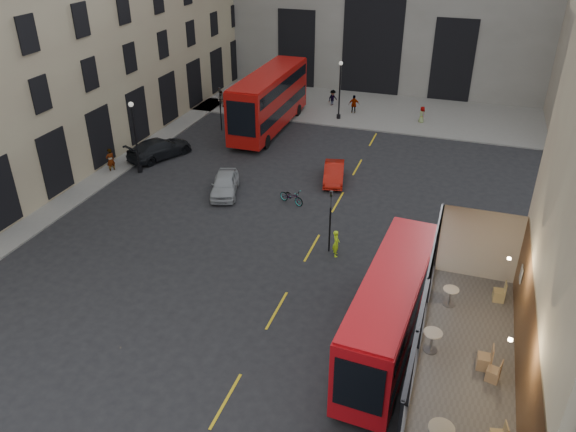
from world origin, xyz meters
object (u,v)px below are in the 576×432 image
(pedestrian_a, at_px, (221,100))
(pedestrian_e, at_px, (110,160))
(pedestrian_c, at_px, (354,105))
(pedestrian_d, at_px, (422,115))
(street_lamp_a, at_px, (136,142))
(bus_far, at_px, (269,98))
(cafe_chair_c, at_px, (484,361))
(car_a, at_px, (225,184))
(bicycle, at_px, (291,197))
(bus_near, at_px, (391,308))
(pedestrian_b, at_px, (333,98))
(cafe_chair_d, at_px, (499,295))
(car_b, at_px, (334,173))
(car_c, at_px, (159,148))
(cafe_table_far, at_px, (450,294))
(cyclist, at_px, (336,243))
(cafe_chair_b, at_px, (493,374))
(street_lamp_b, at_px, (340,94))
(traffic_light_far, at_px, (220,103))
(cafe_table_mid, at_px, (432,338))
(traffic_light_near, at_px, (330,214))

(pedestrian_a, relative_size, pedestrian_e, 0.95)
(pedestrian_c, bearing_deg, pedestrian_d, 162.47)
(street_lamp_a, xyz_separation_m, bus_far, (5.88, 11.70, 0.40))
(street_lamp_a, xyz_separation_m, cafe_chair_c, (24.03, -18.03, 2.47))
(car_a, relative_size, bicycle, 2.21)
(bus_near, height_order, pedestrian_b, bus_near)
(street_lamp_a, height_order, cafe_chair_d, cafe_chair_d)
(car_b, height_order, cafe_chair_d, cafe_chair_d)
(car_c, height_order, cafe_table_far, cafe_table_far)
(cyclist, bearing_deg, pedestrian_a, 20.04)
(car_a, distance_m, pedestrian_b, 20.87)
(car_a, relative_size, pedestrian_c, 2.31)
(cafe_chair_b, bearing_deg, bus_near, 124.40)
(street_lamp_a, height_order, car_a, street_lamp_a)
(street_lamp_b, xyz_separation_m, pedestrian_a, (-11.53, -0.46, -1.53))
(cyclist, height_order, pedestrian_d, cyclist)
(bus_near, height_order, cyclist, bus_near)
(pedestrian_a, relative_size, cafe_chair_b, 2.26)
(street_lamp_a, bearing_deg, traffic_light_far, 78.69)
(bus_far, height_order, pedestrian_b, bus_far)
(pedestrian_e, bearing_deg, pedestrian_d, 156.27)
(pedestrian_d, height_order, cafe_table_mid, cafe_table_mid)
(cyclist, xyz_separation_m, cafe_table_far, (6.28, -8.81, 4.27))
(car_c, height_order, cafe_table_mid, cafe_table_mid)
(traffic_light_far, bearing_deg, cafe_chair_b, -51.93)
(traffic_light_far, height_order, pedestrian_c, traffic_light_far)
(pedestrian_a, height_order, pedestrian_c, pedestrian_c)
(bus_near, relative_size, pedestrian_c, 5.54)
(pedestrian_d, xyz_separation_m, cafe_chair_d, (6.12, -31.71, 4.07))
(traffic_light_near, height_order, cafe_chair_c, cafe_chair_c)
(bicycle, height_order, pedestrian_d, pedestrian_d)
(bus_far, bearing_deg, cafe_chair_c, -58.60)
(cafe_table_mid, distance_m, cafe_chair_c, 1.68)
(bus_near, bearing_deg, cafe_chair_c, -55.35)
(pedestrian_b, bearing_deg, pedestrian_a, 145.00)
(car_c, bearing_deg, cafe_chair_b, 163.21)
(cafe_table_far, bearing_deg, traffic_light_near, 126.47)
(cyclist, bearing_deg, traffic_light_near, 37.80)
(car_c, distance_m, cafe_chair_c, 32.15)
(street_lamp_a, xyz_separation_m, street_lamp_b, (11.00, 16.00, 0.00))
(pedestrian_d, xyz_separation_m, cafe_table_far, (4.43, -32.57, 4.29))
(street_lamp_b, bearing_deg, car_b, -77.31)
(traffic_light_near, bearing_deg, cafe_chair_d, -44.50)
(pedestrian_b, bearing_deg, street_lamp_b, -124.09)
(traffic_light_near, bearing_deg, cafe_chair_c, -56.28)
(traffic_light_far, bearing_deg, cafe_table_mid, -53.72)
(car_a, xyz_separation_m, pedestrian_a, (-7.93, 16.74, 0.15))
(pedestrian_a, bearing_deg, cafe_table_far, -40.67)
(bus_near, xyz_separation_m, pedestrian_d, (-2.18, 30.35, -1.44))
(cafe_table_mid, xyz_separation_m, cafe_chair_d, (2.05, 3.49, -0.26))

